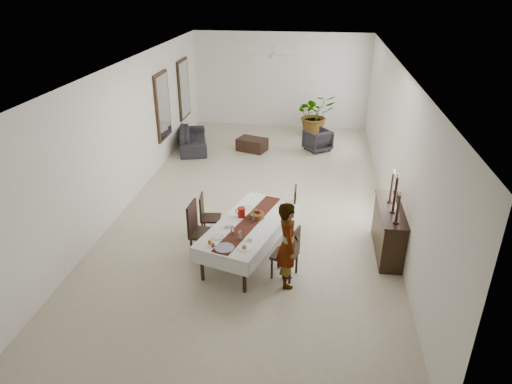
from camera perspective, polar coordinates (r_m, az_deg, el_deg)
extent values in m
cube|color=beige|center=(11.00, 0.23, -0.92)|extent=(6.00, 12.00, 0.00)
cube|color=white|center=(9.99, 0.26, 15.73)|extent=(6.00, 12.00, 0.02)
cube|color=white|center=(16.16, 3.12, 13.75)|extent=(6.00, 0.02, 3.20)
cube|color=white|center=(5.18, -8.81, -14.62)|extent=(6.00, 0.02, 3.20)
cube|color=white|center=(11.16, -15.34, 7.42)|extent=(0.02, 12.00, 3.20)
cube|color=white|center=(10.45, 16.87, 5.99)|extent=(0.02, 12.00, 3.20)
cube|color=black|center=(8.57, -0.83, -4.02)|extent=(1.56, 2.43, 0.05)
cylinder|color=black|center=(8.13, -6.77, -8.95)|extent=(0.08, 0.08, 0.66)
cylinder|color=black|center=(7.79, -1.46, -10.46)|extent=(0.08, 0.08, 0.66)
cylinder|color=black|center=(9.74, -0.30, -2.49)|extent=(0.08, 0.08, 0.66)
cylinder|color=black|center=(9.46, 4.25, -3.46)|extent=(0.08, 0.08, 0.66)
cube|color=white|center=(8.55, -0.83, -3.86)|extent=(1.77, 2.64, 0.01)
cube|color=silver|center=(8.84, -4.05, -3.88)|extent=(0.71, 2.32, 0.28)
cube|color=silver|center=(8.43, 2.57, -5.43)|extent=(0.71, 2.32, 0.28)
cube|color=silver|center=(7.72, -4.72, -8.75)|extent=(1.06, 0.33, 0.28)
cube|color=white|center=(9.59, 2.28, -1.33)|extent=(1.06, 0.33, 0.28)
cube|color=#5C251A|center=(8.55, -0.83, -3.81)|extent=(1.00, 2.34, 0.00)
cylinder|color=maroon|center=(8.71, -1.83, -2.55)|extent=(0.18, 0.18, 0.19)
torus|color=maroon|center=(8.74, -2.30, -2.45)|extent=(0.11, 0.05, 0.11)
cylinder|color=white|center=(7.99, -1.99, -5.45)|extent=(0.07, 0.07, 0.16)
cylinder|color=silver|center=(8.15, -3.00, -4.82)|extent=(0.07, 0.07, 0.16)
cylinder|color=silver|center=(8.53, -0.41, -3.28)|extent=(0.07, 0.07, 0.16)
cylinder|color=white|center=(7.99, -0.74, -5.87)|extent=(0.08, 0.08, 0.06)
cylinder|color=white|center=(8.00, -0.74, -6.01)|extent=(0.14, 0.14, 0.01)
cylinder|color=silver|center=(8.39, -3.54, -4.26)|extent=(0.08, 0.08, 0.06)
cylinder|color=silver|center=(8.40, -3.54, -4.39)|extent=(0.14, 0.14, 0.01)
cylinder|color=white|center=(7.78, -1.44, -7.04)|extent=(0.23, 0.23, 0.01)
sphere|color=tan|center=(7.76, -1.45, -6.88)|extent=(0.08, 0.08, 0.08)
cylinder|color=silver|center=(8.12, -4.78, -5.58)|extent=(0.23, 0.23, 0.01)
cylinder|color=white|center=(9.07, -1.14, -1.93)|extent=(0.23, 0.23, 0.01)
cylinder|color=#47474D|center=(7.79, -3.97, -7.00)|extent=(0.34, 0.34, 0.02)
cylinder|color=brown|center=(7.85, -5.41, -6.59)|extent=(0.06, 0.06, 0.07)
cylinder|color=#845C13|center=(7.93, -5.80, -6.24)|extent=(0.06, 0.06, 0.07)
cylinder|color=brown|center=(8.70, 0.12, -2.93)|extent=(0.28, 0.28, 0.09)
sphere|color=#9A0F0F|center=(8.67, 0.34, -2.50)|extent=(0.08, 0.08, 0.08)
sphere|color=#557B25|center=(8.70, -0.03, -2.39)|extent=(0.08, 0.08, 0.08)
cube|color=black|center=(8.13, 3.60, -7.89)|extent=(0.52, 0.52, 0.05)
cylinder|color=black|center=(8.08, 4.24, -10.13)|extent=(0.05, 0.05, 0.41)
cylinder|color=black|center=(8.35, 5.09, -8.88)|extent=(0.05, 0.05, 0.41)
cylinder|color=black|center=(8.18, 1.99, -9.56)|extent=(0.05, 0.05, 0.41)
cylinder|color=black|center=(8.44, 2.90, -8.35)|extent=(0.05, 0.05, 0.41)
cube|color=black|center=(7.93, 4.93, -6.49)|extent=(0.16, 0.41, 0.53)
cube|color=black|center=(9.56, 3.72, -2.42)|extent=(0.42, 0.42, 0.05)
cylinder|color=black|center=(9.51, 4.65, -4.17)|extent=(0.04, 0.04, 0.41)
cylinder|color=black|center=(9.81, 4.74, -3.19)|extent=(0.04, 0.04, 0.41)
cylinder|color=black|center=(9.53, 2.60, -4.05)|extent=(0.04, 0.04, 0.41)
cylinder|color=black|center=(9.82, 2.76, -3.08)|extent=(0.04, 0.04, 0.41)
cube|color=black|center=(9.42, 4.92, -0.96)|extent=(0.04, 0.42, 0.53)
cube|color=black|center=(8.69, -6.54, -5.19)|extent=(0.50, 0.50, 0.05)
cylinder|color=black|center=(9.03, -7.25, -5.86)|extent=(0.05, 0.05, 0.46)
cylinder|color=black|center=(8.73, -8.06, -7.14)|extent=(0.05, 0.05, 0.46)
cylinder|color=black|center=(8.93, -4.89, -6.15)|extent=(0.05, 0.05, 0.46)
cylinder|color=black|center=(8.62, -5.63, -7.46)|extent=(0.05, 0.05, 0.46)
cube|color=black|center=(8.59, -8.00, -3.19)|extent=(0.08, 0.47, 0.60)
cube|color=black|center=(9.38, -5.66, -3.26)|extent=(0.43, 0.43, 0.04)
cylinder|color=black|center=(9.64, -6.44, -3.90)|extent=(0.04, 0.04, 0.38)
cylinder|color=black|center=(9.37, -6.69, -4.86)|extent=(0.04, 0.04, 0.38)
cylinder|color=black|center=(9.60, -4.55, -3.94)|extent=(0.04, 0.04, 0.38)
cylinder|color=black|center=(9.33, -4.75, -4.90)|extent=(0.04, 0.04, 0.38)
cube|color=black|center=(9.28, -6.82, -1.80)|extent=(0.08, 0.39, 0.50)
imported|color=#9CA0A5|center=(7.76, 3.99, -6.59)|extent=(0.48, 0.64, 1.58)
cube|color=black|center=(9.13, 16.19, -4.72)|extent=(0.41, 1.54, 0.92)
cube|color=black|center=(8.91, 16.56, -2.07)|extent=(0.45, 1.60, 0.03)
cylinder|color=black|center=(8.40, 17.07, -3.66)|extent=(0.10, 0.10, 0.03)
cylinder|color=black|center=(8.27, 17.31, -2.01)|extent=(0.05, 0.05, 0.51)
cylinder|color=silver|center=(8.15, 17.58, -0.15)|extent=(0.04, 0.04, 0.08)
cylinder|color=black|center=(8.76, 16.72, -2.35)|extent=(0.10, 0.10, 0.03)
cylinder|color=black|center=(8.60, 17.00, -0.30)|extent=(0.05, 0.05, 0.67)
cylinder|color=beige|center=(8.45, 17.33, 1.99)|extent=(0.04, 0.04, 0.08)
cylinder|color=black|center=(9.12, 16.39, -1.15)|extent=(0.10, 0.10, 0.03)
cylinder|color=black|center=(8.99, 16.62, 0.54)|extent=(0.05, 0.05, 0.56)
cylinder|color=white|center=(8.87, 16.88, 2.43)|extent=(0.04, 0.04, 0.08)
imported|color=#28252B|center=(14.35, -7.89, 6.58)|extent=(1.30, 2.14, 0.59)
imported|color=#2B282D|center=(14.14, 7.69, 6.44)|extent=(0.98, 0.99, 0.65)
cube|color=black|center=(14.04, -0.49, 5.95)|extent=(1.00, 0.82, 0.38)
imported|color=#255923|center=(15.47, 7.39, 9.60)|extent=(1.55, 1.45, 1.40)
cube|color=black|center=(13.12, -11.59, 10.46)|extent=(0.06, 1.05, 1.85)
cube|color=white|center=(13.11, -11.44, 10.46)|extent=(0.01, 0.90, 1.70)
cube|color=black|center=(15.06, -9.04, 12.59)|extent=(0.06, 1.05, 1.85)
cube|color=white|center=(15.05, -8.90, 12.59)|extent=(0.01, 0.90, 1.70)
cylinder|color=silver|center=(12.95, 2.09, 17.55)|extent=(0.04, 0.04, 0.20)
cylinder|color=white|center=(12.98, 2.07, 16.67)|extent=(0.16, 0.16, 0.08)
cube|color=silver|center=(13.32, 2.23, 16.90)|extent=(0.10, 0.55, 0.01)
cube|color=silver|center=(12.64, 1.90, 16.43)|extent=(0.10, 0.55, 0.01)
cube|color=silver|center=(12.95, 3.68, 16.62)|extent=(0.55, 0.10, 0.01)
cube|color=white|center=(13.02, 0.47, 16.71)|extent=(0.55, 0.10, 0.01)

